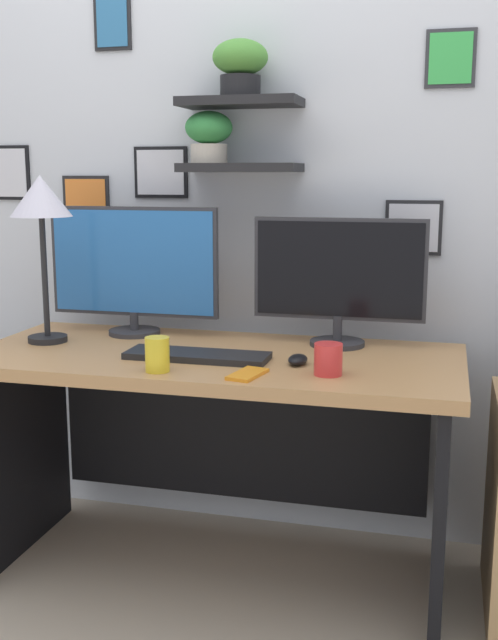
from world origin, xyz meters
TOP-DOWN VIEW (x-y plane):
  - ground_plane at (0.00, 0.00)m, footprint 8.00×8.00m
  - back_wall_assembly at (-0.00, 0.44)m, footprint 4.40×0.24m
  - desk at (0.00, 0.05)m, footprint 1.54×0.68m
  - monitor_left at (-0.36, 0.22)m, footprint 0.61×0.18m
  - monitor_right at (0.36, 0.22)m, footprint 0.56×0.18m
  - keyboard at (-0.03, -0.08)m, footprint 0.44×0.14m
  - computer_mouse at (0.28, -0.07)m, footprint 0.06×0.09m
  - desk_lamp at (-0.59, 0.02)m, footprint 0.20×0.20m
  - cell_phone at (0.17, -0.24)m, footprint 0.10×0.15m
  - coffee_mug at (0.39, -0.17)m, footprint 0.08×0.08m
  - pen_cup at (-0.09, -0.25)m, footprint 0.07×0.07m

SIDE VIEW (x-z plane):
  - ground_plane at x=0.00m, z-range 0.00..0.00m
  - desk at x=0.00m, z-range 0.16..0.91m
  - cell_phone at x=0.17m, z-range 0.75..0.76m
  - keyboard at x=-0.03m, z-range 0.75..0.77m
  - computer_mouse at x=0.28m, z-range 0.75..0.78m
  - coffee_mug at x=0.39m, z-range 0.75..0.84m
  - pen_cup at x=-0.09m, z-range 0.75..0.85m
  - monitor_right at x=0.36m, z-range 0.77..1.19m
  - monitor_left at x=-0.36m, z-range 0.76..1.21m
  - desk_lamp at x=-0.59m, z-range 0.92..1.48m
  - back_wall_assembly at x=0.00m, z-range 0.01..2.71m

